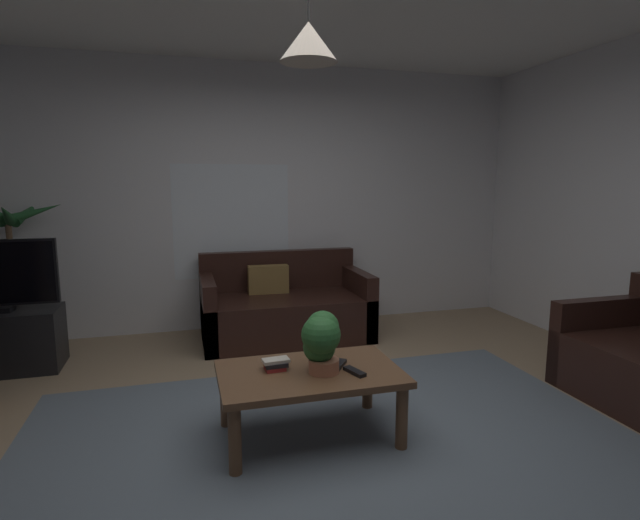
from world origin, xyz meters
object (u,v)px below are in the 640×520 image
Objects in this scene: remote_on_table_1 at (339,365)px; tv_stand at (0,341)px; potted_plant_on_table at (321,339)px; coffee_table at (310,381)px; book_on_table_0 at (275,368)px; remote_on_table_0 at (355,372)px; couch_under_window at (285,310)px; book_on_table_1 at (276,364)px; pendant_lamp at (309,42)px; book_on_table_2 at (276,360)px; potted_palm_corner at (15,283)px.

remote_on_table_1 is 2.87m from tv_stand.
tv_stand is at bearing 141.89° from potted_plant_on_table.
coffee_table is 0.22m from book_on_table_0.
remote_on_table_0 is at bearing 147.22° from remote_on_table_1.
coffee_table is 2.73m from tv_stand.
remote_on_table_0 is 0.44× the size of potted_plant_on_table.
potted_plant_on_table is at bearing 57.21° from remote_on_table_1.
remote_on_table_1 is (-0.05, 0.13, 0.00)m from remote_on_table_0.
coffee_table is 1.19× the size of tv_stand.
book_on_table_1 is (-0.44, -1.88, 0.18)m from couch_under_window.
book_on_table_1 is at bearing 160.27° from coffee_table.
book_on_table_0 is at bearing 157.95° from potted_plant_on_table.
potted_plant_on_table is at bearing -31.93° from pendant_lamp.
remote_on_table_1 is 0.29× the size of pendant_lamp.
pendant_lamp is (-0.06, 0.04, 1.64)m from potted_plant_on_table.
book_on_table_1 is 0.15× the size of tv_stand.
book_on_table_0 is at bearing 142.28° from book_on_table_2.
tv_stand reaches higher than coffee_table.
tv_stand is (-1.95, 1.63, -0.23)m from book_on_table_2.
tv_stand is (-1.94, 1.62, -0.18)m from book_on_table_0.
book_on_table_2 is 0.10× the size of potted_palm_corner.
coffee_table is 8.09× the size of book_on_table_1.
potted_palm_corner reaches higher than couch_under_window.
tv_stand reaches higher than book_on_table_0.
coffee_table is at bearing 0.00° from pendant_lamp.
coffee_table is 6.67× the size of remote_on_table_1.
remote_on_table_0 is (0.44, -0.18, -0.00)m from book_on_table_0.
book_on_table_1 is 0.47m from remote_on_table_0.
book_on_table_1 is at bearing -47.46° from potted_palm_corner.
remote_on_table_0 is (-0.01, -2.06, 0.16)m from couch_under_window.
couch_under_window is 4.43× the size of potted_plant_on_table.
potted_plant_on_table is 0.40× the size of tv_stand.
couch_under_window is at bearing 6.24° from tv_stand.
remote_on_table_0 is 0.18× the size of tv_stand.
pendant_lamp is (-0.24, 0.12, 1.83)m from remote_on_table_0.
book_on_table_1 is at bearing -39.73° from tv_stand.
book_on_table_0 is 0.05m from book_on_table_2.
couch_under_window is at bearing 76.79° from book_on_table_1.
book_on_table_1 reaches higher than book_on_table_0.
tv_stand is at bearing 140.27° from book_on_table_1.
remote_on_table_0 is at bearing -23.07° from book_on_table_1.
tv_stand is (-1.95, 1.62, -0.21)m from book_on_table_1.
remote_on_table_0 is at bearing -25.61° from pendant_lamp.
book_on_table_0 is (-0.45, -1.88, 0.16)m from couch_under_window.
book_on_table_1 is 0.38m from remote_on_table_1.
remote_on_table_0 is 1.00× the size of remote_on_table_1.
book_on_table_1 is at bearing 157.11° from potted_plant_on_table.
potted_plant_on_table is (-0.13, -0.05, 0.19)m from remote_on_table_1.
remote_on_table_1 is at bearing -43.12° from potted_palm_corner.
potted_plant_on_table is at bearing -38.11° from tv_stand.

